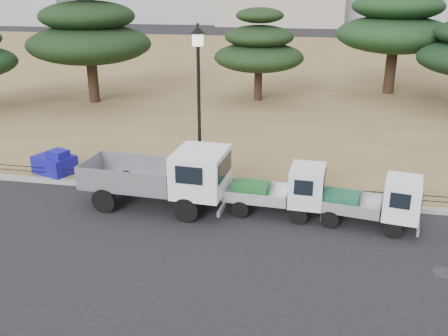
% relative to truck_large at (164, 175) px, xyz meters
% --- Properties ---
extents(ground, '(220.00, 220.00, 0.00)m').
position_rel_truck_large_xyz_m(ground, '(1.90, -1.35, -1.17)').
color(ground, black).
extents(lawn, '(120.00, 56.00, 0.15)m').
position_rel_truck_large_xyz_m(lawn, '(1.90, 29.25, -1.09)').
color(lawn, olive).
rests_on(lawn, ground).
extents(curb, '(120.00, 0.25, 0.16)m').
position_rel_truck_large_xyz_m(curb, '(1.90, 1.25, -1.09)').
color(curb, gray).
rests_on(curb, ground).
extents(truck_large, '(4.90, 2.18, 2.10)m').
position_rel_truck_large_xyz_m(truck_large, '(0.00, 0.00, 0.00)').
color(truck_large, black).
rests_on(truck_large, ground).
extents(truck_kei_front, '(3.24, 1.53, 1.68)m').
position_rel_truck_large_xyz_m(truck_kei_front, '(3.90, 0.23, -0.33)').
color(truck_kei_front, black).
rests_on(truck_kei_front, ground).
extents(truck_kei_rear, '(3.31, 1.82, 1.64)m').
position_rel_truck_large_xyz_m(truck_kei_rear, '(6.76, -0.10, -0.35)').
color(truck_kei_rear, black).
rests_on(truck_kei_rear, ground).
extents(street_lamp, '(0.51, 0.51, 5.65)m').
position_rel_truck_large_xyz_m(street_lamp, '(0.85, 1.55, 2.81)').
color(street_lamp, black).
rests_on(street_lamp, lawn).
extents(pipe_fence, '(38.00, 0.04, 0.40)m').
position_rel_truck_large_xyz_m(pipe_fence, '(1.90, 1.40, -0.73)').
color(pipe_fence, black).
rests_on(pipe_fence, lawn).
extents(tarp_pile, '(1.75, 1.52, 0.98)m').
position_rel_truck_large_xyz_m(tarp_pile, '(-5.04, 1.92, -0.62)').
color(tarp_pile, '#151293').
rests_on(tarp_pile, lawn).
extents(manhole, '(0.60, 0.60, 0.01)m').
position_rel_truck_large_xyz_m(manhole, '(8.40, -2.55, -1.16)').
color(manhole, '#2D2D30').
rests_on(manhole, ground).
extents(pine_west_near, '(7.39, 7.39, 7.39)m').
position_rel_truck_large_xyz_m(pine_west_near, '(-8.96, 13.91, 3.25)').
color(pine_west_near, black).
rests_on(pine_west_near, lawn).
extents(pine_center_left, '(5.54, 5.54, 5.63)m').
position_rel_truck_large_xyz_m(pine_center_left, '(1.01, 16.32, 2.24)').
color(pine_center_left, black).
rests_on(pine_center_left, lawn).
extents(pine_center_right, '(7.55, 7.55, 8.02)m').
position_rel_truck_large_xyz_m(pine_center_right, '(9.36, 20.23, 3.63)').
color(pine_center_right, black).
rests_on(pine_center_right, lawn).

